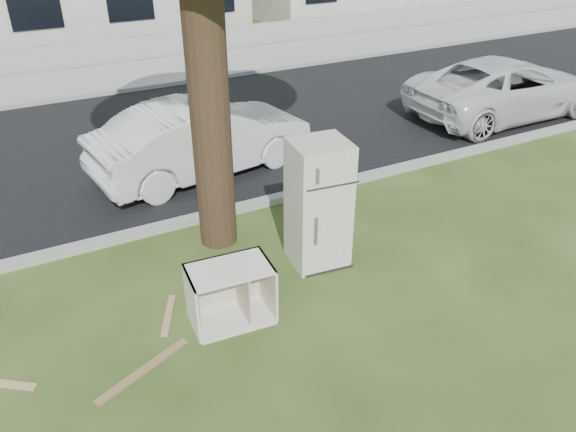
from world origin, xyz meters
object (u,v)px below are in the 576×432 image
cabinet (231,294)px  car_right (506,87)px  car_center (203,138)px  fridge (318,204)px

cabinet → car_right: car_right is taller
cabinet → car_center: size_ratio=0.24×
car_center → car_right: car_center is taller
cabinet → car_center: 4.25m
fridge → car_center: size_ratio=0.44×
fridge → cabinet: 1.76m
cabinet → fridge: bearing=26.4°
car_center → car_right: (7.18, -0.31, -0.02)m
car_center → cabinet: bearing=155.3°
cabinet → car_right: (8.34, 3.76, 0.27)m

